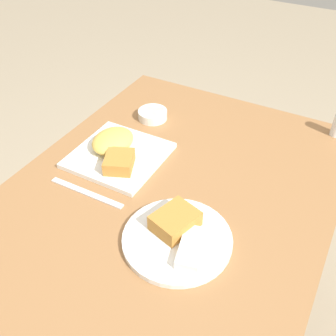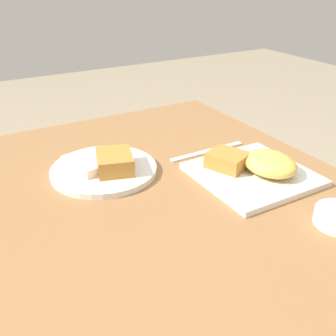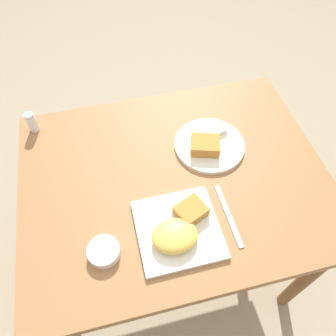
# 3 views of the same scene
# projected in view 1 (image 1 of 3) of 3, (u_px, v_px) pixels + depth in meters

# --- Properties ---
(ground_plane) EXTENTS (8.00, 8.00, 0.00)m
(ground_plane) POSITION_uv_depth(u_px,v_px,m) (171.00, 327.00, 1.47)
(ground_plane) COLOR gray
(dining_table) EXTENTS (1.01, 0.79, 0.71)m
(dining_table) POSITION_uv_depth(u_px,v_px,m) (172.00, 210.00, 1.07)
(dining_table) COLOR olive
(dining_table) RESTS_ON ground_plane
(plate_square_near) EXTENTS (0.24, 0.24, 0.06)m
(plate_square_near) POSITION_uv_depth(u_px,v_px,m) (117.00, 151.00, 1.10)
(plate_square_near) COLOR white
(plate_square_near) RESTS_ON dining_table
(plate_oval_far) EXTENTS (0.25, 0.25, 0.05)m
(plate_oval_far) POSITION_uv_depth(u_px,v_px,m) (178.00, 235.00, 0.87)
(plate_oval_far) COLOR white
(plate_oval_far) RESTS_ON dining_table
(sauce_ramekin) EXTENTS (0.09, 0.09, 0.03)m
(sauce_ramekin) POSITION_uv_depth(u_px,v_px,m) (153.00, 114.00, 1.26)
(sauce_ramekin) COLOR white
(sauce_ramekin) RESTS_ON dining_table
(butter_knife) EXTENTS (0.02, 0.22, 0.00)m
(butter_knife) POSITION_uv_depth(u_px,v_px,m) (87.00, 193.00, 1.00)
(butter_knife) COLOR silver
(butter_knife) RESTS_ON dining_table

